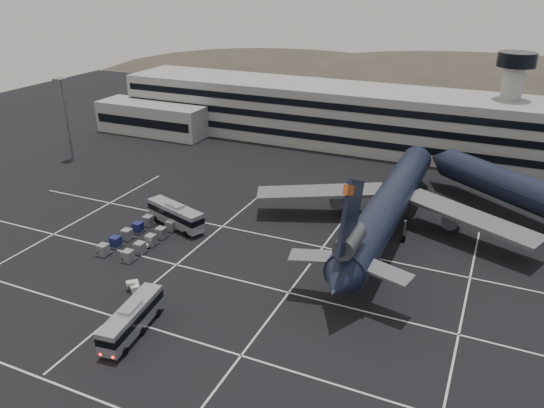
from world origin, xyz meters
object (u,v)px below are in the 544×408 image
(bus_far, at_px, (176,214))
(uld_cluster, at_px, (139,237))
(tug_a, at_px, (141,248))
(trijet_main, at_px, (388,205))
(bus_near, at_px, (132,318))

(bus_far, bearing_deg, uld_cluster, -179.43)
(bus_far, distance_m, tug_a, 9.62)
(trijet_main, bearing_deg, bus_far, -159.83)
(bus_near, bearing_deg, uld_cluster, 118.57)
(bus_far, bearing_deg, tug_a, -162.01)
(trijet_main, xyz_separation_m, tug_a, (-33.10, -21.37, -4.69))
(bus_far, height_order, tug_a, bus_far)
(bus_near, height_order, tug_a, bus_near)
(bus_far, bearing_deg, bus_near, -138.13)
(bus_near, distance_m, bus_far, 28.75)
(trijet_main, xyz_separation_m, bus_far, (-33.02, -11.91, -2.96))
(trijet_main, relative_size, tug_a, 26.10)
(bus_far, relative_size, tug_a, 5.51)
(tug_a, xyz_separation_m, uld_cluster, (-2.23, 2.31, 0.28))
(bus_far, xyz_separation_m, uld_cluster, (-2.31, -7.15, -1.45))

